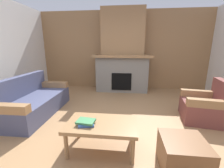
{
  "coord_description": "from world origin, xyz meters",
  "views": [
    {
      "loc": [
        0.21,
        -2.43,
        1.47
      ],
      "look_at": [
        -0.15,
        0.84,
        0.65
      ],
      "focal_mm": 23.62,
      "sensor_mm": 36.0,
      "label": 1
    }
  ],
  "objects": [
    {
      "name": "wall_back_wood_panel",
      "position": [
        0.0,
        3.0,
        1.35
      ],
      "size": [
        6.0,
        0.12,
        2.7
      ],
      "primitive_type": "cube",
      "color": "#997047",
      "rests_on": "ground"
    },
    {
      "name": "couch",
      "position": [
        -1.9,
        0.47,
        0.29
      ],
      "size": [
        0.86,
        1.81,
        0.85
      ],
      "color": "#474C6B",
      "rests_on": "ground"
    },
    {
      "name": "ground",
      "position": [
        0.0,
        0.0,
        0.0
      ],
      "size": [
        9.0,
        9.0,
        0.0
      ],
      "primitive_type": "plane",
      "color": "#9E754C"
    },
    {
      "name": "ottoman",
      "position": [
        0.89,
        -0.82,
        0.2
      ],
      "size": [
        0.52,
        0.52,
        0.4
      ],
      "primitive_type": "cube",
      "color": "brown",
      "rests_on": "ground"
    },
    {
      "name": "coffee_table",
      "position": [
        -0.15,
        -0.56,
        0.38
      ],
      "size": [
        1.0,
        0.6,
        0.43
      ],
      "color": "#997047",
      "rests_on": "ground"
    },
    {
      "name": "armchair",
      "position": [
        1.79,
        0.56,
        0.29
      ],
      "size": [
        0.86,
        0.86,
        0.85
      ],
      "color": "brown",
      "rests_on": "ground"
    },
    {
      "name": "fireplace",
      "position": [
        0.0,
        2.62,
        1.16
      ],
      "size": [
        1.9,
        0.82,
        2.7
      ],
      "color": "gray",
      "rests_on": "ground"
    },
    {
      "name": "book_stack_near_edge",
      "position": [
        -0.35,
        -0.63,
        0.46
      ],
      "size": [
        0.26,
        0.25,
        0.06
      ],
      "color": "#335699",
      "rests_on": "coffee_table"
    }
  ]
}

